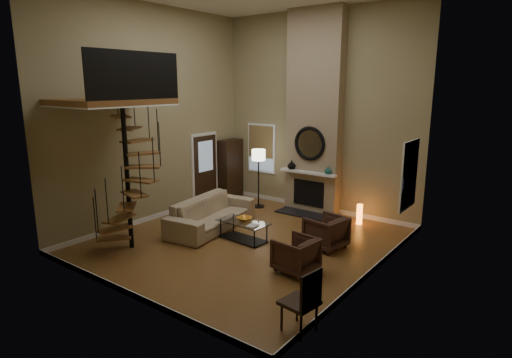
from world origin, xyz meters
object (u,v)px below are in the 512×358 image
Objects in this scene: hutch at (231,168)px; armchair_far at (299,255)px; armchair_near at (329,233)px; accent_lamp at (359,215)px; sofa at (212,213)px; side_chair at (304,299)px; floor_lamp at (259,160)px; coffee_table at (243,228)px.

armchair_far is (4.63, -3.50, -0.60)m from hutch.
accent_lamp is at bearing -165.43° from armchair_near.
sofa is 2.62× the size of side_chair.
accent_lamp is (-0.13, 1.97, -0.10)m from armchair_near.
hutch reaches higher than armchair_far.
floor_lamp is (-0.19, 2.22, 1.02)m from sofa.
armchair_far is at bearing -114.68° from sofa.
accent_lamp is (-0.26, 3.44, -0.10)m from armchair_far.
armchair_far is 1.37× the size of accent_lamp.
armchair_far is at bearing 123.32° from side_chair.
armchair_near is at bearing -24.24° from hutch.
accent_lamp is (4.37, -0.05, -0.70)m from hutch.
hutch is 2.41× the size of armchair_far.
sofa is 3.80m from accent_lamp.
hutch is 4.43m from accent_lamp.
side_chair is (3.04, -2.43, 0.24)m from coffee_table.
coffee_table is 3.18m from accent_lamp.
side_chair reaches higher than armchair_near.
coffee_table is 1.25× the size of side_chair.
floor_lamp is at bearing 132.23° from side_chair.
sofa is 4.88× the size of accent_lamp.
sofa is 1.54× the size of floor_lamp.
hutch is 3.90m from coffee_table.
side_chair is at bearing 32.18° from armchair_near.
sofa is 3.31× the size of armchair_near.
armchair_near is 3.39m from side_chair.
coffee_table is 2.96m from floor_lamp.
floor_lamp is (-3.27, 3.14, 1.06)m from armchair_far.
side_chair reaches higher than armchair_far.
coffee_table is at bearing -106.52° from sofa.
side_chair is at bearing -129.95° from sofa.
hutch is 1.78× the size of side_chair.
armchair_far is at bearing 15.77° from armchair_near.
sofa is 1.16m from coffee_table.
hutch is at bearing -120.95° from armchair_far.
sofa is (1.55, -2.58, -0.55)m from hutch.
armchair_far is (0.13, -1.47, 0.00)m from armchair_near.
armchair_near is 1.47× the size of accent_lamp.
armchair_near is 0.46× the size of floor_lamp.
hutch is 3.06m from sofa.
accent_lamp is at bearing 104.87° from side_chair.
armchair_near is 1.48m from armchair_far.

